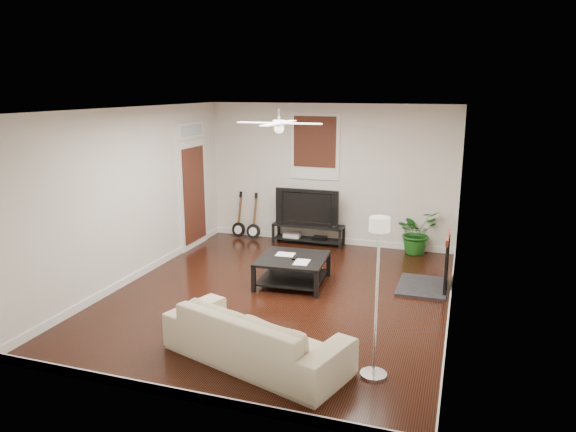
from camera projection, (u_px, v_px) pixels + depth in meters
name	position (u px, v px, depth m)	size (l,w,h in m)	color
room	(279.00, 206.00, 7.86)	(5.01, 6.01, 2.81)	black
brick_accent	(458.00, 203.00, 8.01)	(0.02, 2.20, 2.80)	#A24A34
fireplace	(434.00, 261.00, 8.32)	(0.80, 1.10, 0.92)	black
window_back	(315.00, 147.00, 10.56)	(1.00, 0.06, 1.30)	#35160E
door_left	(193.00, 185.00, 10.41)	(0.08, 1.00, 2.50)	white
tv_stand	(308.00, 234.00, 10.82)	(1.44, 0.38, 0.40)	black
tv	(309.00, 206.00, 10.70)	(1.29, 0.17, 0.74)	black
coffee_table	(293.00, 270.00, 8.60)	(1.06, 1.06, 0.44)	black
sofa	(256.00, 335.00, 6.13)	(2.22, 0.87, 0.65)	#C4AA93
floor_lamp	(377.00, 299.00, 5.67)	(0.30, 0.30, 1.81)	silver
potted_plant	(416.00, 232.00, 10.14)	(0.76, 0.66, 0.84)	#1A5B1A
guitar_left	(238.00, 215.00, 11.19)	(0.30, 0.21, 0.98)	black
guitar_right	(253.00, 217.00, 11.06)	(0.30, 0.21, 0.98)	black
ceiling_fan	(279.00, 123.00, 7.58)	(1.24, 1.24, 0.32)	white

